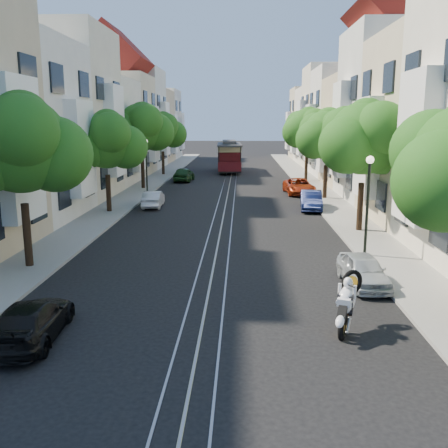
# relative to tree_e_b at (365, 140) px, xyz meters

# --- Properties ---
(ground) EXTENTS (200.00, 200.00, 0.00)m
(ground) POSITION_rel_tree_e_b_xyz_m (-7.26, 19.02, -4.73)
(ground) COLOR black
(ground) RESTS_ON ground
(sidewalk_east) EXTENTS (2.50, 80.00, 0.12)m
(sidewalk_east) POSITION_rel_tree_e_b_xyz_m (-0.01, 19.02, -4.67)
(sidewalk_east) COLOR gray
(sidewalk_east) RESTS_ON ground
(sidewalk_west) EXTENTS (2.50, 80.00, 0.12)m
(sidewalk_west) POSITION_rel_tree_e_b_xyz_m (-14.51, 19.02, -4.67)
(sidewalk_west) COLOR gray
(sidewalk_west) RESTS_ON ground
(rail_left) EXTENTS (0.06, 80.00, 0.02)m
(rail_left) POSITION_rel_tree_e_b_xyz_m (-7.81, 19.02, -4.72)
(rail_left) COLOR gray
(rail_left) RESTS_ON ground
(rail_slot) EXTENTS (0.06, 80.00, 0.02)m
(rail_slot) POSITION_rel_tree_e_b_xyz_m (-7.26, 19.02, -4.72)
(rail_slot) COLOR gray
(rail_slot) RESTS_ON ground
(rail_right) EXTENTS (0.06, 80.00, 0.02)m
(rail_right) POSITION_rel_tree_e_b_xyz_m (-6.71, 19.02, -4.72)
(rail_right) COLOR gray
(rail_right) RESTS_ON ground
(lane_line) EXTENTS (0.08, 80.00, 0.01)m
(lane_line) POSITION_rel_tree_e_b_xyz_m (-7.26, 19.02, -4.73)
(lane_line) COLOR tan
(lane_line) RESTS_ON ground
(townhouses_east) EXTENTS (7.75, 72.00, 12.00)m
(townhouses_east) POSITION_rel_tree_e_b_xyz_m (4.61, 18.94, 0.45)
(townhouses_east) COLOR beige
(townhouses_east) RESTS_ON ground
(townhouses_west) EXTENTS (7.75, 72.00, 11.76)m
(townhouses_west) POSITION_rel_tree_e_b_xyz_m (-19.13, 18.94, 0.35)
(townhouses_west) COLOR silver
(townhouses_west) RESTS_ON ground
(tree_e_b) EXTENTS (4.93, 4.08, 6.68)m
(tree_e_b) POSITION_rel_tree_e_b_xyz_m (0.00, 0.00, 0.00)
(tree_e_b) COLOR black
(tree_e_b) RESTS_ON ground
(tree_e_c) EXTENTS (4.84, 3.99, 6.52)m
(tree_e_c) POSITION_rel_tree_e_b_xyz_m (-0.00, 11.00, -0.13)
(tree_e_c) COLOR black
(tree_e_c) RESTS_ON ground
(tree_e_d) EXTENTS (5.01, 4.16, 6.85)m
(tree_e_d) POSITION_rel_tree_e_b_xyz_m (0.00, 22.00, 0.13)
(tree_e_d) COLOR black
(tree_e_d) RESTS_ON ground
(tree_w_a) EXTENTS (4.93, 4.08, 6.68)m
(tree_w_a) POSITION_rel_tree_e_b_xyz_m (-14.40, -7.00, 0.00)
(tree_w_a) COLOR black
(tree_w_a) RESTS_ON ground
(tree_w_b) EXTENTS (4.72, 3.87, 6.27)m
(tree_w_b) POSITION_rel_tree_e_b_xyz_m (-14.40, 5.00, -0.34)
(tree_w_b) COLOR black
(tree_w_b) RESTS_ON ground
(tree_w_c) EXTENTS (5.13, 4.28, 7.09)m
(tree_w_c) POSITION_rel_tree_e_b_xyz_m (-14.40, 16.00, 0.34)
(tree_w_c) COLOR black
(tree_w_c) RESTS_ON ground
(tree_w_d) EXTENTS (4.84, 3.99, 6.52)m
(tree_w_d) POSITION_rel_tree_e_b_xyz_m (-14.40, 27.00, -0.13)
(tree_w_d) COLOR black
(tree_w_d) RESTS_ON ground
(lamp_east) EXTENTS (0.32, 0.32, 4.16)m
(lamp_east) POSITION_rel_tree_e_b_xyz_m (-0.96, -4.98, -1.89)
(lamp_east) COLOR black
(lamp_east) RESTS_ON ground
(lamp_west) EXTENTS (0.32, 0.32, 4.16)m
(lamp_west) POSITION_rel_tree_e_b_xyz_m (-13.56, 13.02, -1.89)
(lamp_west) COLOR black
(lamp_west) RESTS_ON ground
(sportbike_rider) EXTENTS (1.04, 1.75, 1.64)m
(sportbike_rider) POSITION_rel_tree_e_b_xyz_m (-3.30, -12.59, -3.85)
(sportbike_rider) COLOR black
(sportbike_rider) RESTS_ON ground
(cable_car) EXTENTS (2.95, 8.44, 3.20)m
(cable_car) POSITION_rel_tree_e_b_xyz_m (-7.57, 30.72, -2.84)
(cable_car) COLOR black
(cable_car) RESTS_ON ground
(parked_car_e_near) EXTENTS (1.50, 3.33, 1.11)m
(parked_car_e_near) POSITION_rel_tree_e_b_xyz_m (-1.89, -8.62, -4.18)
(parked_car_e_near) COLOR #A8AFB4
(parked_car_e_near) RESTS_ON ground
(parked_car_e_mid) EXTENTS (1.65, 3.87, 1.24)m
(parked_car_e_mid) POSITION_rel_tree_e_b_xyz_m (-1.66, 6.55, -4.11)
(parked_car_e_mid) COLOR #0B1338
(parked_car_e_mid) RESTS_ON ground
(parked_car_e_far) EXTENTS (2.34, 4.58, 1.24)m
(parked_car_e_far) POSITION_rel_tree_e_b_xyz_m (-1.66, 13.55, -4.11)
(parked_car_e_far) COLOR #992A0D
(parked_car_e_far) RESTS_ON ground
(parked_car_w_near) EXTENTS (1.73, 3.78, 1.07)m
(parked_car_w_near) POSITION_rel_tree_e_b_xyz_m (-11.66, -13.41, -4.20)
(parked_car_w_near) COLOR black
(parked_car_w_near) RESTS_ON ground
(parked_car_w_mid) EXTENTS (1.31, 3.40, 1.10)m
(parked_car_w_mid) POSITION_rel_tree_e_b_xyz_m (-12.06, 7.21, -4.18)
(parked_car_w_mid) COLOR silver
(parked_car_w_mid) RESTS_ON ground
(parked_car_w_far) EXTENTS (1.86, 4.02, 1.34)m
(parked_car_w_far) POSITION_rel_tree_e_b_xyz_m (-11.66, 21.71, -4.07)
(parked_car_w_far) COLOR #153617
(parked_car_w_far) RESTS_ON ground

